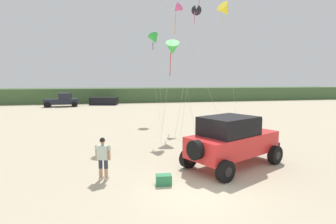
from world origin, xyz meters
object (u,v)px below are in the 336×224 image
object	(u,v)px
cooler_box	(164,180)
kite_red_delta	(172,49)
person_watching	(103,156)
kite_green_box	(177,9)
kite_purple_stunt	(196,10)
distant_sedan	(104,101)
kite_white_parafoil	(225,10)
jeep	(232,140)
kite_orange_streamer	(154,39)
distant_pickup	(63,100)

from	to	relation	value
cooler_box	kite_red_delta	bearing A→B (deg)	79.10
person_watching	kite_green_box	distance (m)	16.18
person_watching	kite_purple_stunt	bearing A→B (deg)	55.34
distant_sedan	kite_white_parafoil	bearing A→B (deg)	-48.77
person_watching	distant_sedan	distance (m)	32.11
kite_purple_stunt	cooler_box	bearing A→B (deg)	-113.41
cooler_box	kite_white_parafoil	world-z (taller)	kite_white_parafoil
cooler_box	jeep	bearing A→B (deg)	27.17
kite_orange_streamer	kite_red_delta	world-z (taller)	kite_orange_streamer
person_watching	distant_sedan	world-z (taller)	person_watching
jeep	kite_purple_stunt	size ratio (longest dim) A/B	0.51
cooler_box	distant_pickup	world-z (taller)	distant_pickup
distant_sedan	kite_white_parafoil	size ratio (longest dim) A/B	0.40
distant_pickup	kite_orange_streamer	world-z (taller)	kite_orange_streamer
person_watching	kite_orange_streamer	distance (m)	16.71
cooler_box	distant_pickup	size ratio (longest dim) A/B	0.12
distant_pickup	kite_white_parafoil	size ratio (longest dim) A/B	0.44
jeep	distant_sedan	world-z (taller)	jeep
jeep	kite_purple_stunt	distance (m)	12.58
jeep	kite_red_delta	size ratio (longest dim) A/B	0.75
person_watching	kite_red_delta	size ratio (longest dim) A/B	0.25
cooler_box	kite_orange_streamer	world-z (taller)	kite_orange_streamer
kite_orange_streamer	kite_green_box	xyz separation A→B (m)	(1.54, -2.49, 2.15)
jeep	kite_orange_streamer	bearing A→B (deg)	94.74
kite_green_box	kite_white_parafoil	distance (m)	4.05
cooler_box	distant_sedan	xyz separation A→B (m)	(-3.08, 33.06, 0.41)
kite_orange_streamer	person_watching	bearing A→B (deg)	-106.68
cooler_box	kite_purple_stunt	world-z (taller)	kite_purple_stunt
kite_orange_streamer	cooler_box	bearing A→B (deg)	-98.06
cooler_box	distant_sedan	size ratio (longest dim) A/B	0.13
cooler_box	kite_white_parafoil	bearing A→B (deg)	61.90
person_watching	distant_pickup	xyz separation A→B (m)	(-6.75, 30.55, 0.00)
cooler_box	kite_green_box	size ratio (longest dim) A/B	0.05
person_watching	kite_purple_stunt	distance (m)	14.78
kite_green_box	kite_red_delta	world-z (taller)	kite_green_box
distant_sedan	kite_purple_stunt	distance (m)	24.94
kite_red_delta	distant_sedan	bearing A→B (deg)	102.84
person_watching	kite_white_parafoil	size ratio (longest dim) A/B	0.16
distant_pickup	kite_purple_stunt	size ratio (longest dim) A/B	0.48
distant_pickup	kite_green_box	size ratio (longest dim) A/B	0.45
kite_red_delta	distant_pickup	bearing A→B (deg)	116.73
kite_white_parafoil	kite_green_box	bearing A→B (deg)	167.83
distant_pickup	cooler_box	bearing A→B (deg)	-74.18
cooler_box	kite_green_box	bearing A→B (deg)	78.07
cooler_box	kite_green_box	xyz separation A→B (m)	(3.76, 13.14, 9.59)
distant_pickup	kite_purple_stunt	bearing A→B (deg)	-56.22
kite_purple_stunt	kite_white_parafoil	xyz separation A→B (m)	(2.94, 1.26, 0.44)
kite_purple_stunt	kite_orange_streamer	xyz separation A→B (m)	(-2.56, 4.61, -1.61)
kite_orange_streamer	kite_white_parafoil	distance (m)	6.76
distant_sedan	kite_purple_stunt	world-z (taller)	kite_purple_stunt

